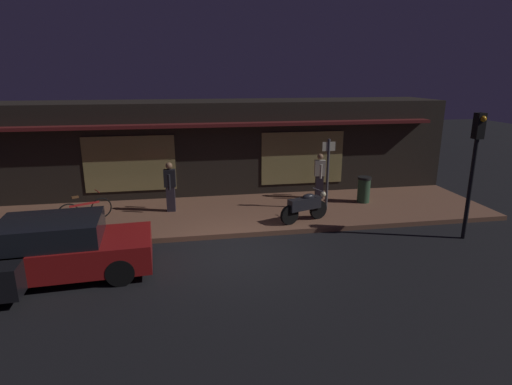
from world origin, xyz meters
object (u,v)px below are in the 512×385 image
object	(u,v)px
person_bystander	(320,175)
sign_post	(328,170)
traffic_light_pole	(475,154)
motorcycle	(305,206)
trash_bin	(364,189)
person_photographer	(170,186)
parked_car_far	(58,248)
bicycle_parked	(85,210)

from	to	relation	value
person_bystander	sign_post	bearing A→B (deg)	-97.12
person_bystander	traffic_light_pole	size ratio (longest dim) A/B	0.46
person_bystander	traffic_light_pole	xyz separation A→B (m)	(3.00, -4.21, 1.45)
motorcycle	trash_bin	bearing A→B (deg)	31.32
motorcycle	sign_post	distance (m)	1.77
person_bystander	motorcycle	bearing A→B (deg)	-117.42
person_bystander	traffic_light_pole	world-z (taller)	traffic_light_pole
motorcycle	person_photographer	xyz separation A→B (m)	(-4.14, 1.76, 0.38)
person_photographer	motorcycle	bearing A→B (deg)	-23.02
motorcycle	parked_car_far	world-z (taller)	parked_car_far
motorcycle	sign_post	bearing A→B (deg)	45.83
sign_post	motorcycle	bearing A→B (deg)	-134.17
motorcycle	parked_car_far	xyz separation A→B (m)	(-6.63, -2.31, 0.06)
motorcycle	parked_car_far	bearing A→B (deg)	-160.80
person_bystander	sign_post	xyz separation A→B (m)	(-0.16, -1.28, 0.48)
person_photographer	sign_post	distance (m)	5.28
motorcycle	person_bystander	size ratio (longest dim) A/B	0.98
bicycle_parked	person_photographer	world-z (taller)	person_photographer
person_photographer	traffic_light_pole	xyz separation A→B (m)	(8.38, -3.58, 1.45)
person_bystander	trash_bin	size ratio (longest dim) A/B	1.80
bicycle_parked	person_photographer	xyz separation A→B (m)	(2.63, 0.54, 0.52)
person_photographer	traffic_light_pole	world-z (taller)	traffic_light_pole
parked_car_far	motorcycle	bearing A→B (deg)	19.20
person_bystander	sign_post	world-z (taller)	sign_post
trash_bin	sign_post	bearing A→B (deg)	-162.27
trash_bin	traffic_light_pole	xyz separation A→B (m)	(1.58, -3.44, 1.86)
sign_post	parked_car_far	world-z (taller)	sign_post
sign_post	person_photographer	bearing A→B (deg)	172.93
motorcycle	person_bystander	xyz separation A→B (m)	(1.24, 2.39, 0.38)
bicycle_parked	sign_post	distance (m)	7.91
traffic_light_pole	person_bystander	bearing A→B (deg)	125.45
traffic_light_pole	person_photographer	bearing A→B (deg)	156.86
bicycle_parked	sign_post	world-z (taller)	sign_post
motorcycle	traffic_light_pole	distance (m)	4.96
motorcycle	traffic_light_pole	bearing A→B (deg)	-23.26
traffic_light_pole	parked_car_far	size ratio (longest dim) A/B	0.86
bicycle_parked	parked_car_far	distance (m)	3.53
person_photographer	trash_bin	size ratio (longest dim) A/B	1.80
bicycle_parked	person_bystander	size ratio (longest dim) A/B	0.89
sign_post	trash_bin	xyz separation A→B (m)	(1.57, 0.50, -0.89)
person_bystander	parked_car_far	bearing A→B (deg)	-149.15
trash_bin	traffic_light_pole	world-z (taller)	traffic_light_pole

